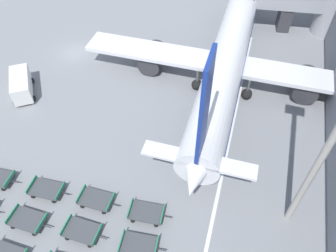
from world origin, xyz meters
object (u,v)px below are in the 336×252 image
Objects in this scene: baggage_dolly_row_mid_a_col_c at (28,220)px; baggage_dolly_row_mid_a_col_d at (82,231)px; baggage_dolly_row_mid_b_col_c at (47,189)px; baggage_dolly_row_mid_b_col_e at (147,213)px; airplane at (228,56)px; baggage_dolly_row_mid_b_col_d at (96,199)px; baggage_dolly_row_mid_a_col_e at (139,245)px; service_van at (21,85)px.

baggage_dolly_row_mid_a_col_c and baggage_dolly_row_mid_a_col_d have the same top height.
baggage_dolly_row_mid_b_col_c is 0.99× the size of baggage_dolly_row_mid_b_col_e.
baggage_dolly_row_mid_a_col_d is (-6.88, -21.86, -2.66)m from airplane.
baggage_dolly_row_mid_b_col_c is (-11.45, -19.46, -2.66)m from airplane.
baggage_dolly_row_mid_b_col_d is (4.32, 3.25, 0.00)m from baggage_dolly_row_mid_a_col_c.
baggage_dolly_row_mid_a_col_e is 1.01× the size of baggage_dolly_row_mid_b_col_c.
airplane reaches higher than baggage_dolly_row_mid_b_col_d.
baggage_dolly_row_mid_b_col_d is at bearing 36.91° from baggage_dolly_row_mid_a_col_c.
airplane is 25.19m from baggage_dolly_row_mid_a_col_c.
airplane is 22.70m from service_van.
baggage_dolly_row_mid_b_col_e is at bearing 35.16° from baggage_dolly_row_mid_a_col_d.
baggage_dolly_row_mid_a_col_c is at bearing -143.09° from baggage_dolly_row_mid_b_col_d.
airplane reaches higher than baggage_dolly_row_mid_b_col_e.
airplane is 20.51m from baggage_dolly_row_mid_b_col_d.
baggage_dolly_row_mid_b_col_e is (4.33, 0.14, 0.00)m from baggage_dolly_row_mid_b_col_d.
baggage_dolly_row_mid_b_col_e is at bearing -28.52° from service_van.
baggage_dolly_row_mid_a_col_d is at bearing -27.73° from baggage_dolly_row_mid_b_col_c.
service_van is (-20.66, -9.18, -1.95)m from airplane.
baggage_dolly_row_mid_a_col_d is (4.49, 0.46, 0.00)m from baggage_dolly_row_mid_a_col_c.
baggage_dolly_row_mid_a_col_d and baggage_dolly_row_mid_b_col_c have the same top height.
service_van is at bearing 137.39° from baggage_dolly_row_mid_a_col_d.
airplane reaches higher than baggage_dolly_row_mid_b_col_c.
baggage_dolly_row_mid_a_col_c is at bearing -158.61° from baggage_dolly_row_mid_b_col_e.
baggage_dolly_row_mid_a_col_d is 1.00× the size of baggage_dolly_row_mid_b_col_d.
baggage_dolly_row_mid_b_col_e is (8.65, 3.39, 0.00)m from baggage_dolly_row_mid_a_col_c.
airplane is at bearing 72.53° from baggage_dolly_row_mid_a_col_d.
baggage_dolly_row_mid_a_col_c and baggage_dolly_row_mid_b_col_c have the same top height.
baggage_dolly_row_mid_a_col_e is at bearing -28.12° from baggage_dolly_row_mid_b_col_d.
baggage_dolly_row_mid_a_col_e is 1.00× the size of baggage_dolly_row_mid_b_col_e.
baggage_dolly_row_mid_a_col_c is 9.06m from baggage_dolly_row_mid_a_col_e.
baggage_dolly_row_mid_a_col_e and baggage_dolly_row_mid_b_col_d have the same top height.
baggage_dolly_row_mid_a_col_d is at bearing 5.85° from baggage_dolly_row_mid_a_col_c.
baggage_dolly_row_mid_b_col_d is (13.61, -9.90, -0.71)m from service_van.
service_van is 13.83m from baggage_dolly_row_mid_b_col_c.
airplane is 10.74× the size of baggage_dolly_row_mid_b_col_d.
baggage_dolly_row_mid_a_col_d is at bearing -42.61° from service_van.
baggage_dolly_row_mid_b_col_c is (-4.57, 2.40, 0.00)m from baggage_dolly_row_mid_a_col_d.
baggage_dolly_row_mid_a_col_d is at bearing -176.64° from baggage_dolly_row_mid_a_col_e.
baggage_dolly_row_mid_a_col_d is 4.55m from baggage_dolly_row_mid_a_col_e.
service_van is at bearing -156.05° from airplane.
airplane reaches higher than baggage_dolly_row_mid_a_col_e.
baggage_dolly_row_mid_a_col_c is at bearing -117.00° from airplane.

